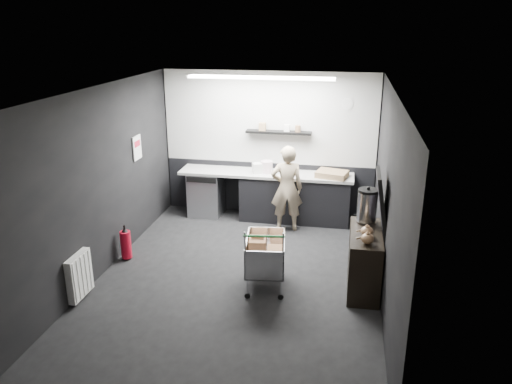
# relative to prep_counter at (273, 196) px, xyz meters

# --- Properties ---
(floor) EXTENTS (5.50, 5.50, 0.00)m
(floor) POSITION_rel_prep_counter_xyz_m (-0.14, -2.42, -0.46)
(floor) COLOR black
(floor) RESTS_ON ground
(ceiling) EXTENTS (5.50, 5.50, 0.00)m
(ceiling) POSITION_rel_prep_counter_xyz_m (-0.14, -2.42, 2.24)
(ceiling) COLOR silver
(ceiling) RESTS_ON wall_back
(wall_back) EXTENTS (5.50, 0.00, 5.50)m
(wall_back) POSITION_rel_prep_counter_xyz_m (-0.14, 0.33, 0.89)
(wall_back) COLOR black
(wall_back) RESTS_ON floor
(wall_front) EXTENTS (5.50, 0.00, 5.50)m
(wall_front) POSITION_rel_prep_counter_xyz_m (-0.14, -5.17, 0.89)
(wall_front) COLOR black
(wall_front) RESTS_ON floor
(wall_left) EXTENTS (0.00, 5.50, 5.50)m
(wall_left) POSITION_rel_prep_counter_xyz_m (-2.14, -2.42, 0.89)
(wall_left) COLOR black
(wall_left) RESTS_ON floor
(wall_right) EXTENTS (0.00, 5.50, 5.50)m
(wall_right) POSITION_rel_prep_counter_xyz_m (1.86, -2.42, 0.89)
(wall_right) COLOR black
(wall_right) RESTS_ON floor
(kitchen_wall_panel) EXTENTS (3.95, 0.02, 1.70)m
(kitchen_wall_panel) POSITION_rel_prep_counter_xyz_m (-0.14, 0.31, 1.39)
(kitchen_wall_panel) COLOR beige
(kitchen_wall_panel) RESTS_ON wall_back
(dado_panel) EXTENTS (3.95, 0.02, 1.00)m
(dado_panel) POSITION_rel_prep_counter_xyz_m (-0.14, 0.31, 0.04)
(dado_panel) COLOR black
(dado_panel) RESTS_ON wall_back
(floating_shelf) EXTENTS (1.20, 0.22, 0.04)m
(floating_shelf) POSITION_rel_prep_counter_xyz_m (0.06, 0.20, 1.16)
(floating_shelf) COLOR black
(floating_shelf) RESTS_ON wall_back
(wall_clock) EXTENTS (0.20, 0.03, 0.20)m
(wall_clock) POSITION_rel_prep_counter_xyz_m (1.26, 0.30, 1.69)
(wall_clock) COLOR silver
(wall_clock) RESTS_ON wall_back
(poster) EXTENTS (0.02, 0.30, 0.40)m
(poster) POSITION_rel_prep_counter_xyz_m (-2.12, -1.12, 1.09)
(poster) COLOR silver
(poster) RESTS_ON wall_left
(poster_red_band) EXTENTS (0.02, 0.22, 0.10)m
(poster_red_band) POSITION_rel_prep_counter_xyz_m (-2.11, -1.12, 1.16)
(poster_red_band) COLOR red
(poster_red_band) RESTS_ON poster
(radiator) EXTENTS (0.10, 0.50, 0.60)m
(radiator) POSITION_rel_prep_counter_xyz_m (-2.08, -3.32, -0.11)
(radiator) COLOR silver
(radiator) RESTS_ON wall_left
(ceiling_strip) EXTENTS (2.40, 0.20, 0.04)m
(ceiling_strip) POSITION_rel_prep_counter_xyz_m (-0.14, -0.57, 2.21)
(ceiling_strip) COLOR white
(ceiling_strip) RESTS_ON ceiling
(prep_counter) EXTENTS (3.20, 0.61, 0.90)m
(prep_counter) POSITION_rel_prep_counter_xyz_m (0.00, 0.00, 0.00)
(prep_counter) COLOR black
(prep_counter) RESTS_ON floor
(person) EXTENTS (0.61, 0.46, 1.53)m
(person) POSITION_rel_prep_counter_xyz_m (0.32, -0.45, 0.31)
(person) COLOR beige
(person) RESTS_ON floor
(shopping_cart) EXTENTS (0.63, 0.95, 0.98)m
(shopping_cart) POSITION_rel_prep_counter_xyz_m (0.28, -2.50, 0.01)
(shopping_cart) COLOR silver
(shopping_cart) RESTS_ON floor
(sideboard) EXTENTS (0.48, 1.12, 1.68)m
(sideboard) POSITION_rel_prep_counter_xyz_m (1.65, -2.29, 0.08)
(sideboard) COLOR black
(sideboard) RESTS_ON floor
(fire_extinguisher) EXTENTS (0.16, 0.16, 0.54)m
(fire_extinguisher) POSITION_rel_prep_counter_xyz_m (-1.99, -2.09, -0.19)
(fire_extinguisher) COLOR #A90B1E
(fire_extinguisher) RESTS_ON floor
(cardboard_box) EXTENTS (0.61, 0.51, 0.11)m
(cardboard_box) POSITION_rel_prep_counter_xyz_m (1.07, -0.05, 0.50)
(cardboard_box) COLOR #8C6E4A
(cardboard_box) RESTS_ON prep_counter
(pink_tub) EXTENTS (0.22, 0.22, 0.22)m
(pink_tub) POSITION_rel_prep_counter_xyz_m (-0.12, 0.00, 0.55)
(pink_tub) COLOR silver
(pink_tub) RESTS_ON prep_counter
(white_container) EXTENTS (0.25, 0.23, 0.18)m
(white_container) POSITION_rel_prep_counter_xyz_m (-0.26, -0.05, 0.53)
(white_container) COLOR silver
(white_container) RESTS_ON prep_counter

